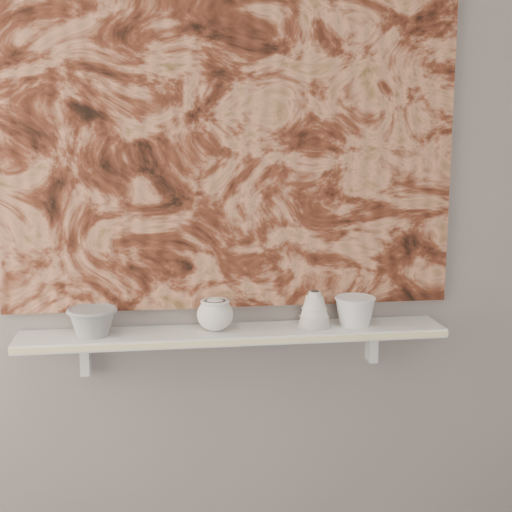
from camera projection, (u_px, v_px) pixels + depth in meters
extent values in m
plane|color=gray|center=(230.00, 200.00, 2.36)|extent=(3.60, 0.00, 3.60)
cube|color=white|center=(234.00, 334.00, 2.35)|extent=(1.40, 0.18, 0.03)
cube|color=#F5EBA3|center=(237.00, 342.00, 2.25)|extent=(1.40, 0.01, 0.02)
cube|color=white|center=(85.00, 356.00, 2.36)|extent=(0.03, 0.06, 0.12)
cube|color=white|center=(372.00, 344.00, 2.49)|extent=(0.03, 0.06, 0.12)
cube|color=#622B19|center=(231.00, 142.00, 2.31)|extent=(1.50, 0.02, 1.10)
cube|color=black|center=(363.00, 233.00, 2.42)|extent=(0.09, 0.00, 0.08)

